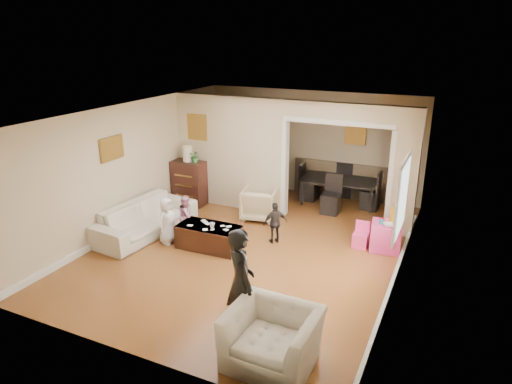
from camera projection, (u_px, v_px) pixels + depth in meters
The scene contains 27 objects.
floor at pixel (252, 246), 8.86m from camera, with size 7.00×7.00×0.00m, color brown.
partition_left at pixel (231, 153), 10.52m from camera, with size 2.75×0.18×2.60m, color #C8B392.
partition_right at pixel (404, 173), 8.99m from camera, with size 0.55×0.18×2.60m, color #C8B392.
partition_header at pixel (339, 111), 9.17m from camera, with size 2.22×0.18×0.35m, color #C8B392.
window_pane at pixel (402, 198), 6.92m from camera, with size 0.03×0.95×1.10m, color white.
framed_art_partition at pixel (197, 127), 10.58m from camera, with size 0.45×0.03×0.55m, color brown.
framed_art_sofa_wall at pixel (112, 148), 8.83m from camera, with size 0.03×0.55×0.40m, color brown.
framed_art_alcove at pixel (356, 132), 10.81m from camera, with size 0.45×0.03×0.55m, color brown.
sofa at pixel (146, 218), 9.31m from camera, with size 2.28×0.89×0.67m, color beige.
armchair_back at pixel (260, 204), 10.08m from camera, with size 0.74×0.76×0.69m, color #C5AF89.
armchair_front at pixel (272, 338), 5.63m from camera, with size 1.10×0.96×0.71m, color beige.
dresser at pixel (189, 183), 10.87m from camera, with size 0.78×0.44×1.07m, color #33160F.
table_lamp at pixel (188, 154), 10.63m from camera, with size 0.22×0.22×0.36m, color #F5E6C8.
potted_plant at pixel (195, 156), 10.56m from camera, with size 0.26×0.23×0.29m, color #336C30.
coffee_table at pixel (209, 237), 8.73m from camera, with size 1.20×0.60×0.45m, color #381B11.
coffee_cup at pixel (212, 225), 8.56m from camera, with size 0.11×0.11×0.10m, color beige.
play_table at pixel (386, 236), 8.65m from camera, with size 0.55×0.55×0.53m, color #F9419E.
cereal_box at pixel (395, 215), 8.56m from camera, with size 0.20×0.07×0.30m, color yellow.
cyan_cup at pixel (381, 222), 8.55m from camera, with size 0.08×0.08×0.08m, color teal.
toy_block at pixel (382, 219), 8.71m from camera, with size 0.08×0.06×0.05m, color red.
play_bowl at pixel (389, 225), 8.44m from camera, with size 0.21×0.21×0.05m, color silver.
dining_table at pixel (339, 192), 10.94m from camera, with size 1.78×0.99×0.63m, color black.
adult_person at pixel (241, 282), 6.07m from camera, with size 0.57×0.37×1.55m, color black.
child_kneel_a at pixel (167, 221), 8.86m from camera, with size 0.45×0.29×0.93m, color white.
child_kneel_b at pixel (187, 216), 9.20m from camera, with size 0.42×0.32×0.85m, color pink.
child_toddler at pixel (275, 223), 8.89m from camera, with size 0.49×0.20×0.83m, color black.
craft_papers at pixel (211, 226), 8.66m from camera, with size 0.83×0.49×0.00m.
Camera 1 is at (3.45, -7.24, 3.92)m, focal length 32.05 mm.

